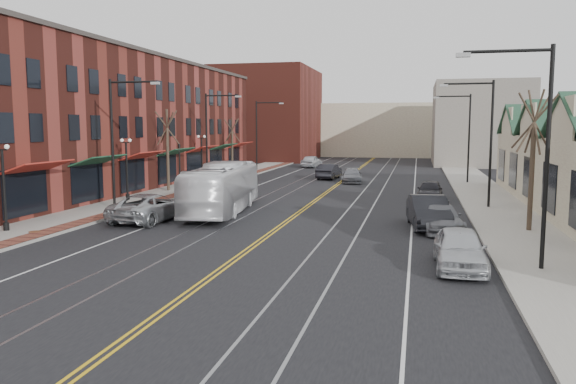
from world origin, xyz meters
The scene contains 30 objects.
ground centered at (0.00, 0.00, 0.00)m, with size 160.00×160.00×0.00m, color black.
sidewalk_left centered at (-12.00, 20.00, 0.07)m, with size 4.00×120.00×0.15m, color gray.
sidewalk_right centered at (12.00, 20.00, 0.07)m, with size 4.00×120.00×0.15m, color gray.
building_left centered at (-19.00, 27.00, 5.50)m, with size 10.00×50.00×11.00m, color maroon.
backdrop_left centered at (-16.00, 70.00, 7.00)m, with size 14.00×18.00×14.00m, color maroon.
backdrop_mid centered at (0.00, 85.00, 4.50)m, with size 22.00×14.00×9.00m, color tan.
backdrop_right centered at (15.00, 65.00, 5.50)m, with size 12.00×16.00×11.00m, color slate.
streetlight_l_1 centered at (-11.05, 16.00, 5.03)m, with size 3.33×0.25×8.00m.
streetlight_l_2 centered at (-11.05, 32.00, 5.03)m, with size 3.33×0.25×8.00m.
streetlight_l_3 centered at (-11.05, 48.00, 5.03)m, with size 3.33×0.25×8.00m.
streetlight_r_0 centered at (11.05, 6.00, 5.03)m, with size 3.33×0.25×8.00m.
streetlight_r_1 centered at (11.05, 22.00, 5.03)m, with size 3.33×0.25×8.00m.
streetlight_r_2 centered at (11.05, 38.00, 5.03)m, with size 3.33×0.25×8.00m.
lamppost_l_1 centered at (-12.80, 8.00, 2.20)m, with size 0.84×0.28×4.27m.
lamppost_l_2 centered at (-12.80, 20.00, 2.20)m, with size 0.84×0.28×4.27m.
lamppost_l_3 centered at (-12.80, 34.00, 2.20)m, with size 0.84×0.28×4.27m.
tree_left_near centered at (-12.50, 26.00, 3.51)m, with size 1.78×1.37×6.48m.
tree_left_far centered at (-12.50, 42.00, 3.28)m, with size 1.66×1.28×6.02m.
tree_right_mid centered at (12.50, 14.00, 3.75)m, with size 1.90×1.46×6.93m.
manhole_far centered at (-11.20, 8.00, 0.16)m, with size 0.60×0.60×0.02m, color #592D19.
traffic_signal centered at (-10.60, 24.00, 2.35)m, with size 0.18×0.15×3.80m.
transit_bus centered at (-4.58, 16.64, 1.52)m, with size 2.55×10.88×3.03m, color white.
parked_suv centered at (-7.50, 12.94, 0.78)m, with size 2.60×5.64×1.57m, color #A2A6A9.
parked_car_a centered at (8.62, 5.84, 0.77)m, with size 1.82×4.51×1.54m, color #BABDC2.
parked_car_b centered at (7.62, 14.24, 0.85)m, with size 1.79×5.13×1.69m, color black.
parked_car_c centered at (8.18, 13.48, 0.69)m, with size 1.94×4.76×1.38m, color slate.
parked_car_d centered at (7.92, 25.53, 0.72)m, with size 1.70×4.22×1.44m, color black.
distant_car_left centered at (-1.59, 39.80, 0.76)m, with size 1.61×4.63×1.53m, color black.
distant_car_right centered at (1.03, 36.81, 0.65)m, with size 1.83×4.51×1.31m, color slate.
distant_car_far centered at (-6.15, 54.68, 0.79)m, with size 1.86×4.61×1.57m, color silver.
Camera 1 is at (7.00, -15.54, 5.33)m, focal length 35.00 mm.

